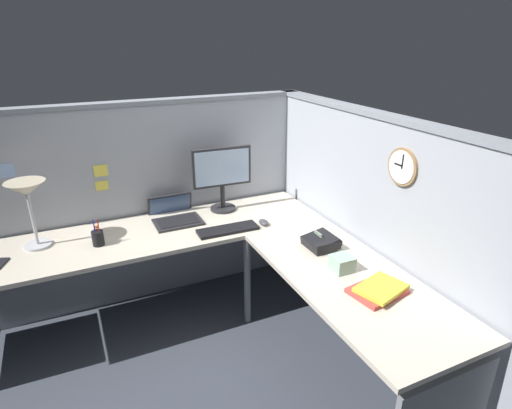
% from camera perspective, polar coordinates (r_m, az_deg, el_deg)
% --- Properties ---
extents(ground_plane, '(6.80, 6.80, 0.00)m').
position_cam_1_polar(ground_plane, '(3.15, -2.70, -17.77)').
color(ground_plane, '#383D47').
extents(cubicle_wall_back, '(2.57, 0.12, 1.58)m').
position_cam_1_polar(cubicle_wall_back, '(3.39, -14.37, 0.22)').
color(cubicle_wall_back, '#999EA8').
rests_on(cubicle_wall_back, ground).
extents(cubicle_wall_right, '(0.12, 2.37, 1.58)m').
position_cam_1_polar(cubicle_wall_right, '(2.92, 15.10, -3.50)').
color(cubicle_wall_right, '#999EA8').
rests_on(cubicle_wall_right, ground).
extents(desk, '(2.35, 2.15, 0.73)m').
position_cam_1_polar(desk, '(2.70, -5.44, -8.85)').
color(desk, beige).
rests_on(desk, ground).
extents(monitor, '(0.46, 0.20, 0.50)m').
position_cam_1_polar(monitor, '(3.23, -4.62, 4.12)').
color(monitor, '#232326').
rests_on(monitor, desk).
extents(laptop, '(0.34, 0.38, 0.22)m').
position_cam_1_polar(laptop, '(3.21, -10.99, -1.44)').
color(laptop, '#232326').
rests_on(laptop, desk).
extents(keyboard, '(0.43, 0.15, 0.02)m').
position_cam_1_polar(keyboard, '(2.97, -3.84, -3.41)').
color(keyboard, black).
rests_on(keyboard, desk).
extents(computer_mouse, '(0.06, 0.10, 0.03)m').
position_cam_1_polar(computer_mouse, '(3.06, 1.06, -2.43)').
color(computer_mouse, '#38383D').
rests_on(computer_mouse, desk).
extents(desk_lamp_dome, '(0.24, 0.24, 0.44)m').
position_cam_1_polar(desk_lamp_dome, '(2.98, -28.62, 1.26)').
color(desk_lamp_dome, '#B7BABF').
rests_on(desk_lamp_dome, desk).
extents(pen_cup, '(0.08, 0.08, 0.18)m').
position_cam_1_polar(pen_cup, '(2.94, -20.65, -4.24)').
color(pen_cup, black).
rests_on(pen_cup, desk).
extents(office_phone, '(0.19, 0.21, 0.11)m').
position_cam_1_polar(office_phone, '(2.76, 8.81, -5.12)').
color(office_phone, black).
rests_on(office_phone, desk).
extents(book_stack, '(0.32, 0.26, 0.04)m').
position_cam_1_polar(book_stack, '(2.38, 16.30, -11.04)').
color(book_stack, '#BF3F38').
rests_on(book_stack, desk).
extents(tissue_box, '(0.12, 0.12, 0.09)m').
position_cam_1_polar(tissue_box, '(2.53, 11.57, -7.83)').
color(tissue_box, '#8CAD99').
rests_on(tissue_box, desk).
extents(wall_clock, '(0.04, 0.22, 0.22)m').
position_cam_1_polar(wall_clock, '(2.51, 19.33, 4.84)').
color(wall_clock, olive).
extents(pinned_note_leftmost, '(0.09, 0.00, 0.07)m').
position_cam_1_polar(pinned_note_leftmost, '(3.23, -20.17, 2.43)').
color(pinned_note_leftmost, '#EAD84C').
extents(pinned_note_middle, '(0.09, 0.00, 0.09)m').
position_cam_1_polar(pinned_note_middle, '(3.19, -30.73, 3.97)').
color(pinned_note_middle, '#99B7E5').
extents(pinned_note_rightmost, '(0.09, 0.00, 0.08)m').
position_cam_1_polar(pinned_note_rightmost, '(3.20, -20.31, 4.33)').
color(pinned_note_rightmost, '#EAD84C').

